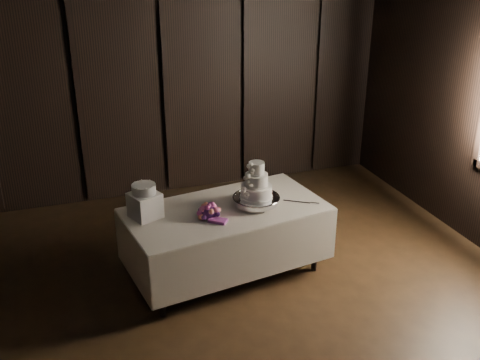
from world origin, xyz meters
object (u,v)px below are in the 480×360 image
display_table (226,238)px  cake_stand (256,201)px  wedding_cake (254,184)px  box_pedestal (145,205)px  bouquet (209,212)px  small_cake (144,189)px

display_table → cake_stand: 0.50m
wedding_cake → box_pedestal: 1.09m
bouquet → small_cake: size_ratio=1.66×
wedding_cake → small_cake: (-1.08, 0.11, 0.06)m
cake_stand → small_cake: 1.14m
cake_stand → bouquet: size_ratio=1.27×
box_pedestal → small_cake: small_cake is taller
display_table → wedding_cake: bearing=-16.3°
display_table → bouquet: bearing=-156.5°
display_table → small_cake: bearing=165.7°
wedding_cake → box_pedestal: (-1.08, 0.11, -0.11)m
bouquet → box_pedestal: box_pedestal is taller
cake_stand → display_table: bearing=176.0°
cake_stand → small_cake: (-1.11, 0.10, 0.25)m
display_table → wedding_cake: size_ratio=5.66×
box_pedestal → display_table: bearing=-5.5°
display_table → box_pedestal: box_pedestal is taller
display_table → wedding_cake: (0.29, -0.04, 0.58)m
small_cake → cake_stand: bearing=-5.1°
bouquet → small_cake: 0.66m
wedding_cake → small_cake: 1.09m
cake_stand → small_cake: size_ratio=2.11×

